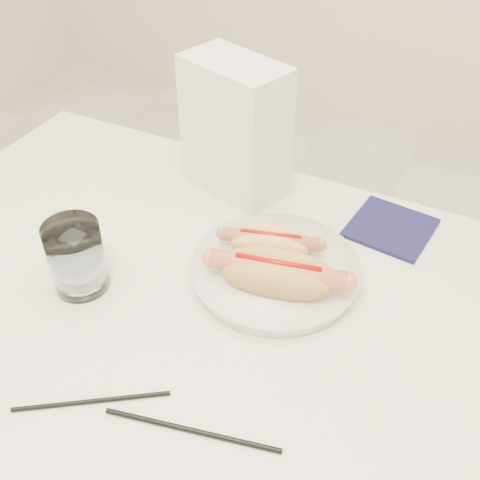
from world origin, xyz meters
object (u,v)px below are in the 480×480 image
at_px(plate, 275,272).
at_px(water_glass, 76,257).
at_px(hotdog_right, 278,274).
at_px(napkin_box, 235,128).
at_px(hotdog_left, 270,242).
at_px(table, 215,344).

relative_size(plate, water_glass, 2.21).
xyz_separation_m(hotdog_right, water_glass, (-0.27, -0.11, 0.01)).
bearing_deg(napkin_box, water_glass, -86.56).
bearing_deg(plate, hotdog_left, 126.98).
bearing_deg(hotdog_right, plate, 105.06).
xyz_separation_m(table, plate, (0.05, 0.12, 0.07)).
distance_m(table, plate, 0.14).
bearing_deg(water_glass, napkin_box, 74.97).
distance_m(table, hotdog_left, 0.18).
bearing_deg(napkin_box, table, -50.56).
bearing_deg(plate, water_glass, -150.27).
distance_m(water_glass, napkin_box, 0.35).
distance_m(plate, hotdog_left, 0.05).
relative_size(hotdog_left, water_glass, 1.33).
height_order(hotdog_right, napkin_box, napkin_box).
height_order(hotdog_left, hotdog_right, hotdog_right).
xyz_separation_m(hotdog_left, water_glass, (-0.23, -0.17, 0.02)).
distance_m(plate, water_glass, 0.30).
bearing_deg(hotdog_right, napkin_box, 116.93).
distance_m(table, hotdog_right, 0.15).
height_order(table, hotdog_left, hotdog_left).
bearing_deg(napkin_box, plate, -31.14).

